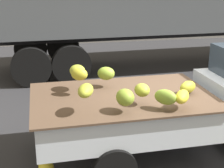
# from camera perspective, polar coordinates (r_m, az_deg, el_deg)

# --- Properties ---
(ground) EXTENTS (220.00, 220.00, 0.00)m
(ground) POSITION_cam_1_polar(r_m,az_deg,el_deg) (6.34, 11.17, -9.74)
(ground) COLOR #28282B
(curb_strip) EXTENTS (80.00, 0.80, 0.16)m
(curb_strip) POSITION_cam_1_polar(r_m,az_deg,el_deg) (15.27, -2.79, 7.58)
(curb_strip) COLOR gray
(curb_strip) RESTS_ON ground
(fallen_banana_bunch_near_tailgate) EXTENTS (0.33, 0.39, 0.20)m
(fallen_banana_bunch_near_tailgate) POSITION_cam_1_polar(r_m,az_deg,el_deg) (5.43, -11.08, -13.71)
(fallen_banana_bunch_near_tailgate) COLOR yellow
(fallen_banana_bunch_near_tailgate) RESTS_ON ground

